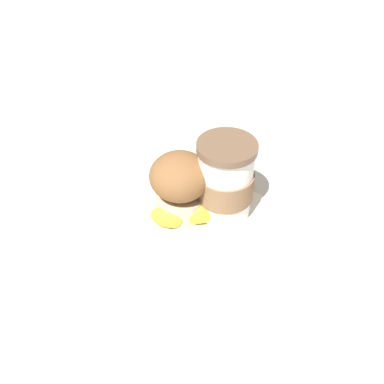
% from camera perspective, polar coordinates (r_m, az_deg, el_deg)
% --- Properties ---
extents(ground_plane, '(3.00, 3.00, 0.00)m').
position_cam_1_polar(ground_plane, '(0.67, 0.00, -2.90)').
color(ground_plane, beige).
extents(paper_napkin, '(0.25, 0.25, 0.00)m').
position_cam_1_polar(paper_napkin, '(0.67, 0.00, -2.85)').
color(paper_napkin, white).
rests_on(paper_napkin, ground_plane).
extents(coffee_cup, '(0.08, 0.08, 0.12)m').
position_cam_1_polar(coffee_cup, '(0.64, 4.23, 1.51)').
color(coffee_cup, white).
rests_on(coffee_cup, paper_napkin).
extents(muffin, '(0.09, 0.09, 0.10)m').
position_cam_1_polar(muffin, '(0.64, -1.53, 1.04)').
color(muffin, beige).
rests_on(muffin, paper_napkin).
extents(banana, '(0.19, 0.07, 0.03)m').
position_cam_1_polar(banana, '(0.67, 2.23, -1.46)').
color(banana, gold).
rests_on(banana, paper_napkin).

